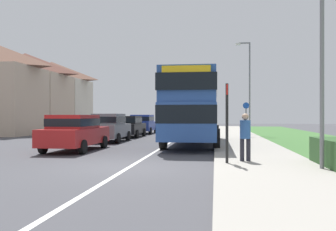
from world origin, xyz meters
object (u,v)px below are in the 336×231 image
object	(u,v)px
bus_stop_sign	(227,117)
street_lamp_mid	(248,82)
double_decker_bus	(193,106)
parked_car_black	(128,125)
cycle_route_sign	(246,118)
street_lamp_near	(318,13)
parked_car_red	(75,131)
parked_car_blue	(143,123)
parked_car_grey	(109,127)
pedestrian_at_stop	(245,135)

from	to	relation	value
bus_stop_sign	street_lamp_mid	distance (m)	17.83
double_decker_bus	parked_car_black	world-z (taller)	double_decker_bus
street_lamp_mid	cycle_route_sign	bearing A→B (deg)	-98.00
double_decker_bus	street_lamp_near	distance (m)	10.16
parked_car_red	bus_stop_sign	size ratio (longest dim) A/B	1.76
parked_car_blue	street_lamp_near	distance (m)	22.87
parked_car_grey	parked_car_blue	xyz separation A→B (m)	(0.00, 10.05, -0.02)
parked_car_blue	street_lamp_mid	xyz separation A→B (m)	(8.90, -2.31, 3.30)
double_decker_bus	parked_car_red	xyz separation A→B (m)	(-5.11, -3.95, -1.24)
parked_car_red	parked_car_black	world-z (taller)	parked_car_red
double_decker_bus	parked_car_black	xyz separation A→B (m)	(-5.18, 6.44, -1.27)
parked_car_red	parked_car_grey	size ratio (longest dim) A/B	1.16
parked_car_red	parked_car_blue	distance (m)	15.55
double_decker_bus	cycle_route_sign	size ratio (longest dim) A/B	3.96
parked_car_grey	street_lamp_mid	xyz separation A→B (m)	(8.91, 7.74, 3.29)
parked_car_black	cycle_route_sign	world-z (taller)	cycle_route_sign
double_decker_bus	parked_car_red	distance (m)	6.57
pedestrian_at_stop	street_lamp_mid	distance (m)	17.34
cycle_route_sign	pedestrian_at_stop	bearing A→B (deg)	-94.84
parked_car_grey	cycle_route_sign	size ratio (longest dim) A/B	1.57
cycle_route_sign	street_lamp_mid	xyz separation A→B (m)	(0.43, 3.03, 2.79)
bus_stop_sign	cycle_route_sign	size ratio (longest dim) A/B	1.03
parked_car_blue	double_decker_bus	bearing A→B (deg)	-66.06
bus_stop_sign	street_lamp_near	world-z (taller)	street_lamp_near
cycle_route_sign	street_lamp_mid	world-z (taller)	street_lamp_mid
double_decker_bus	cycle_route_sign	world-z (taller)	double_decker_bus
double_decker_bus	cycle_route_sign	distance (m)	7.13
parked_car_black	pedestrian_at_stop	bearing A→B (deg)	-62.53
parked_car_grey	parked_car_red	bearing A→B (deg)	-89.51
street_lamp_mid	pedestrian_at_stop	bearing A→B (deg)	-95.41
pedestrian_at_stop	parked_car_red	bearing A→B (deg)	152.89
parked_car_blue	bus_stop_sign	xyz separation A→B (m)	(6.70, -19.80, 0.63)
double_decker_bus	pedestrian_at_stop	size ratio (longest dim) A/B	5.98
parked_car_black	street_lamp_near	size ratio (longest dim) A/B	0.54
double_decker_bus	bus_stop_sign	size ratio (longest dim) A/B	3.84
parked_car_blue	street_lamp_mid	size ratio (longest dim) A/B	0.59
parked_car_grey	street_lamp_mid	distance (m)	12.25
street_lamp_mid	street_lamp_near	bearing A→B (deg)	-89.09
parked_car_blue	pedestrian_at_stop	xyz separation A→B (m)	(7.30, -19.26, 0.06)
double_decker_bus	parked_car_blue	distance (m)	12.75
double_decker_bus	parked_car_black	size ratio (longest dim) A/B	2.36
double_decker_bus	parked_car_grey	size ratio (longest dim) A/B	2.53
double_decker_bus	bus_stop_sign	bearing A→B (deg)	-79.32
parked_car_grey	double_decker_bus	bearing A→B (deg)	-16.79
double_decker_bus	parked_car_red	world-z (taller)	double_decker_bus
pedestrian_at_stop	street_lamp_mid	world-z (taller)	street_lamp_mid
parked_car_grey	bus_stop_sign	distance (m)	11.84
parked_car_grey	parked_car_black	bearing A→B (deg)	90.32
street_lamp_mid	parked_car_grey	bearing A→B (deg)	-139.01
parked_car_grey	parked_car_blue	distance (m)	10.05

